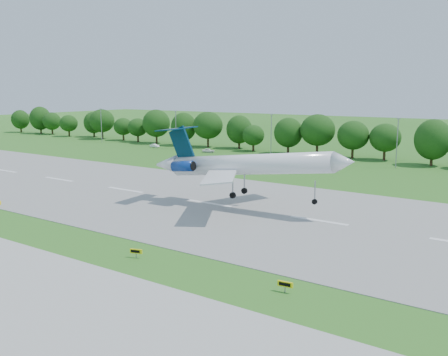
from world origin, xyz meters
TOP-DOWN VIEW (x-y plane):
  - ground at (0.00, 0.00)m, footprint 600.00×600.00m
  - runway at (0.00, 25.00)m, footprint 400.00×45.00m
  - tree_line at (0.00, 92.00)m, footprint 288.40×8.40m
  - light_poles at (-2.50, 82.00)m, footprint 175.90×0.25m
  - airliner at (6.12, 24.85)m, footprint 35.25×25.46m
  - taxi_sign_centre at (9.32, -2.01)m, footprint 1.48×0.63m
  - taxi_sign_right at (28.08, -1.07)m, footprint 1.56×0.35m
  - service_vehicle_a at (-63.69, 81.27)m, footprint 3.43×1.25m
  - service_vehicle_b at (-40.86, 80.34)m, footprint 3.98×2.62m

SIDE VIEW (x-z plane):
  - ground at x=0.00m, z-range 0.00..0.00m
  - runway at x=0.00m, z-range 0.00..0.08m
  - service_vehicle_a at x=-63.69m, z-range 0.00..1.12m
  - service_vehicle_b at x=-40.86m, z-range 0.00..1.26m
  - taxi_sign_centre at x=9.32m, z-range 0.25..1.31m
  - taxi_sign_right at x=28.08m, z-range 0.26..1.35m
  - tree_line at x=0.00m, z-range 0.99..11.39m
  - light_poles at x=-2.50m, z-range 0.24..12.43m
  - airliner at x=6.12m, z-range 1.87..12.87m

